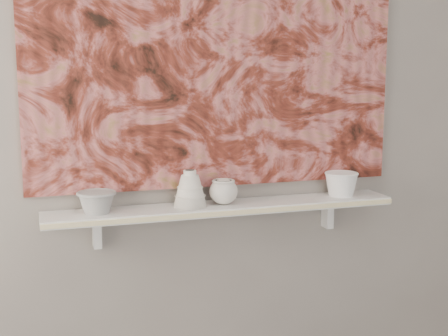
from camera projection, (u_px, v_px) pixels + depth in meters
name	position (u px, v px, depth m)	size (l,w,h in m)	color
wall_back	(216.00, 96.00, 2.48)	(3.60, 3.60, 0.00)	slate
shelf	(224.00, 208.00, 2.46)	(1.40, 0.18, 0.03)	silver
shelf_stripe	(231.00, 213.00, 2.37)	(1.40, 0.01, 0.02)	beige
bracket_left	(97.00, 232.00, 2.38)	(0.03, 0.06, 0.12)	silver
bracket_right	(328.00, 214.00, 2.68)	(0.03, 0.06, 0.12)	silver
painting	(217.00, 47.00, 2.43)	(1.50, 0.03, 1.10)	maroon
house_motif	(321.00, 123.00, 2.61)	(0.09, 0.00, 0.08)	black
bowl_grey	(97.00, 202.00, 2.30)	(0.15, 0.15, 0.08)	#989895
cup_cream	(223.00, 191.00, 2.45)	(0.11, 0.11, 0.10)	beige
bell_vessel	(190.00, 188.00, 2.40)	(0.13, 0.13, 0.14)	silver
bowl_white	(341.00, 184.00, 2.60)	(0.14, 0.14, 0.10)	white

